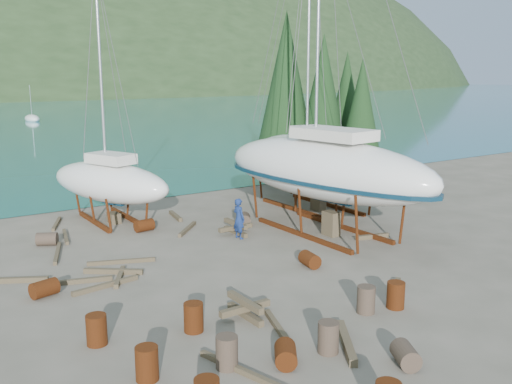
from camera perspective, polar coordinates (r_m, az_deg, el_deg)
ground at (r=21.77m, az=2.11°, el=-8.35°), size 600.00×600.00×0.00m
far_house_right at (r=210.73m, az=-23.12°, el=9.57°), size 6.60×5.60×5.60m
cypress_near_right at (r=37.68m, az=6.71°, el=9.10°), size 3.60×3.60×10.00m
cypress_mid_right at (r=37.28m, az=10.47°, el=7.62°), size 3.06×3.06×8.50m
cypress_back_left at (r=38.25m, az=3.02°, el=10.51°), size 4.14×4.14×11.50m
cypress_far_right at (r=40.46m, az=9.00°, el=8.39°), size 3.24×3.24×9.00m
moored_boat_mid at (r=99.19m, az=-21.49°, el=6.83°), size 2.00×5.00×6.05m
large_sailboat_near at (r=26.93m, az=6.81°, el=2.39°), size 5.23×12.75×19.49m
large_sailboat_far at (r=31.81m, az=5.72°, el=3.36°), size 3.94×11.29×17.56m
small_sailboat_shore at (r=29.96m, az=-14.46°, el=1.03°), size 5.20×8.36×12.76m
worker at (r=26.25m, az=-1.72°, el=-2.67°), size 0.52×0.73×1.89m
drum_0 at (r=14.98m, az=-10.86°, el=-16.48°), size 0.58×0.58×0.88m
drum_1 at (r=15.91m, az=14.73°, el=-15.50°), size 0.93×1.05×0.58m
drum_2 at (r=21.00m, az=-20.40°, el=-9.03°), size 1.00×0.79×0.58m
drum_4 at (r=28.10m, az=-11.11°, el=-3.30°), size 0.94×0.67×0.58m
drum_5 at (r=18.75m, az=10.94°, el=-10.52°), size 0.58×0.58×0.88m
drum_6 at (r=22.71m, az=5.39°, el=-6.75°), size 0.73×0.97×0.58m
drum_7 at (r=19.31m, az=13.80°, el=-9.98°), size 0.58×0.58×0.88m
drum_8 at (r=17.02m, az=-15.65°, el=-13.13°), size 0.58×0.58×0.88m
drum_9 at (r=26.99m, az=-20.17°, el=-4.43°), size 1.05×0.93×0.58m
drum_11 at (r=28.77m, az=-1.13°, el=-2.72°), size 0.95×1.05×0.58m
drum_12 at (r=15.49m, az=2.98°, el=-15.91°), size 0.98×1.05×0.58m
drum_14 at (r=17.28m, az=-6.27°, el=-12.35°), size 0.58×0.58×0.88m
drum_16 at (r=15.26m, az=-2.93°, el=-15.70°), size 0.58×0.58×0.88m
drum_17 at (r=16.12m, az=7.24°, el=-14.22°), size 0.58×0.58×0.88m
timber_0 at (r=27.94m, az=-18.51°, el=-4.24°), size 0.66×2.37×0.14m
timber_1 at (r=26.97m, az=11.54°, el=-4.38°), size 1.70×0.63×0.19m
timber_2 at (r=22.81m, az=-23.02°, el=-8.11°), size 2.21×1.32×0.19m
timber_3 at (r=15.13m, az=-1.21°, el=-17.53°), size 0.92×2.99×0.15m
timber_4 at (r=21.96m, az=-13.47°, el=-8.25°), size 1.13×1.90×0.17m
timber_5 at (r=17.29m, az=2.33°, el=-13.57°), size 1.04×2.54×0.16m
timber_6 at (r=30.49m, az=-8.06°, el=-2.38°), size 0.55×1.94×0.19m
timber_7 at (r=21.04m, az=13.75°, el=-9.16°), size 1.33×0.95×0.17m
timber_8 at (r=22.58m, az=-14.08°, el=-7.70°), size 1.92×1.55×0.19m
timber_9 at (r=30.41m, az=-19.32°, el=-3.01°), size 1.09×2.30×0.15m
timber_10 at (r=27.92m, az=-6.88°, el=-3.69°), size 1.85×1.86×0.16m
timber_11 at (r=23.69m, az=-13.31°, el=-6.78°), size 2.56×1.11×0.15m
timber_12 at (r=21.24m, az=-14.80°, el=-9.02°), size 2.53×0.52×0.17m
timber_15 at (r=25.54m, az=-19.25°, el=-5.78°), size 1.08×2.79×0.15m
timber_16 at (r=16.66m, az=9.02°, el=-14.62°), size 1.57×2.15×0.23m
timber_17 at (r=21.93m, az=-17.14°, el=-8.50°), size 2.19×0.84×0.16m
timber_pile_fore at (r=18.14m, az=-1.09°, el=-11.55°), size 1.80×1.80×0.60m
timber_pile_aft at (r=27.16m, az=-2.06°, el=-3.58°), size 1.80×1.80×0.60m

